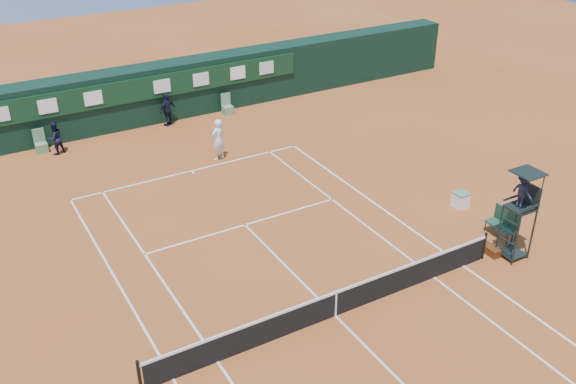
% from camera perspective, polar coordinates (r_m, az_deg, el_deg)
% --- Properties ---
extents(ground, '(90.00, 90.00, 0.00)m').
position_cam_1_polar(ground, '(20.88, 4.21, -10.92)').
color(ground, '#A85627').
rests_on(ground, ground).
extents(court_lines, '(11.05, 23.85, 0.01)m').
position_cam_1_polar(court_lines, '(20.87, 4.21, -10.91)').
color(court_lines, white).
rests_on(court_lines, ground).
extents(tennis_net, '(12.90, 0.10, 1.10)m').
position_cam_1_polar(tennis_net, '(20.56, 4.26, -9.83)').
color(tennis_net, black).
rests_on(tennis_net, ground).
extents(back_wall, '(40.00, 1.65, 3.00)m').
position_cam_1_polar(back_wall, '(35.24, -13.07, 8.37)').
color(back_wall, black).
rests_on(back_wall, ground).
extents(linesman_chair_left, '(0.55, 0.50, 1.15)m').
position_cam_1_polar(linesman_chair_left, '(33.47, -21.09, 3.85)').
color(linesman_chair_left, '#598861').
rests_on(linesman_chair_left, ground).
extents(linesman_chair_right, '(0.55, 0.50, 1.15)m').
position_cam_1_polar(linesman_chair_right, '(36.02, -5.40, 7.41)').
color(linesman_chair_right, '#5D8E65').
rests_on(linesman_chair_right, ground).
extents(umpire_chair, '(0.96, 0.95, 3.42)m').
position_cam_1_polar(umpire_chair, '(23.67, 20.11, -0.44)').
color(umpire_chair, black).
rests_on(umpire_chair, ground).
extents(player_bench, '(0.55, 1.20, 1.10)m').
position_cam_1_polar(player_bench, '(25.74, 18.63, -2.53)').
color(player_bench, '#1B442E').
rests_on(player_bench, ground).
extents(tennis_bag, '(0.37, 0.83, 0.31)m').
position_cam_1_polar(tennis_bag, '(24.72, 17.51, -4.92)').
color(tennis_bag, black).
rests_on(tennis_bag, ground).
extents(cooler, '(0.57, 0.57, 0.65)m').
position_cam_1_polar(cooler, '(27.40, 15.09, -0.65)').
color(cooler, white).
rests_on(cooler, ground).
extents(tennis_ball, '(0.06, 0.06, 0.06)m').
position_cam_1_polar(tennis_ball, '(28.55, -6.21, 0.82)').
color(tennis_ball, yellow).
rests_on(tennis_ball, ground).
extents(player, '(0.86, 0.72, 2.02)m').
position_cam_1_polar(player, '(30.39, -6.24, 4.65)').
color(player, white).
rests_on(player, ground).
extents(ball_kid_left, '(0.97, 0.88, 1.64)m').
position_cam_1_polar(ball_kid_left, '(32.81, -20.01, 4.52)').
color(ball_kid_left, black).
rests_on(ball_kid_left, ground).
extents(ball_kid_right, '(1.12, 0.83, 1.77)m').
position_cam_1_polar(ball_kid_right, '(34.71, -10.66, 7.20)').
color(ball_kid_right, black).
rests_on(ball_kid_right, ground).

